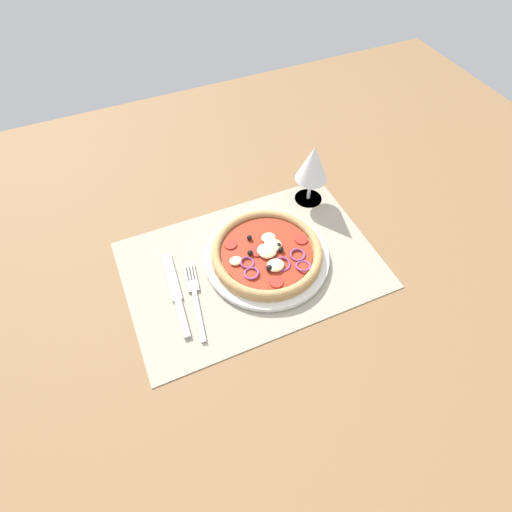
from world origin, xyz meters
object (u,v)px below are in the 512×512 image
knife (176,292)px  wine_glass (313,165)px  fork (195,296)px  plate (267,258)px  pizza (268,253)px

knife → wine_glass: bearing=-65.2°
fork → wine_glass: wine_glass is taller
plate → pizza: bearing=-84.1°
knife → plate: bearing=-84.2°
plate → pizza: pizza is taller
plate → knife: plate is taller
pizza → wine_glass: (16.52, 12.95, 7.47)cm
plate → pizza: (0.01, -0.06, 1.65)cm
knife → wine_glass: size_ratio=1.35×
pizza → fork: pizza is taller
pizza → wine_glass: 22.28cm
pizza → knife: pizza is taller
fork → wine_glass: bearing=-55.7°
plate → wine_glass: 22.85cm
wine_glass → pizza: bearing=-141.9°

